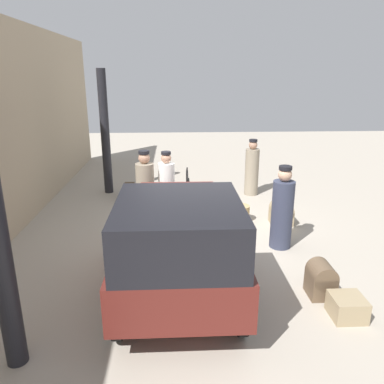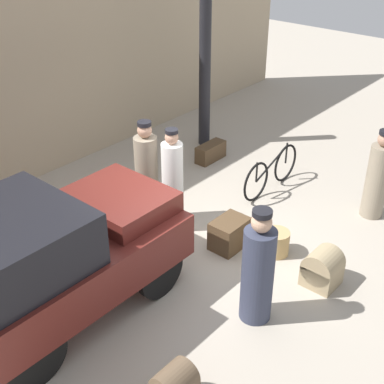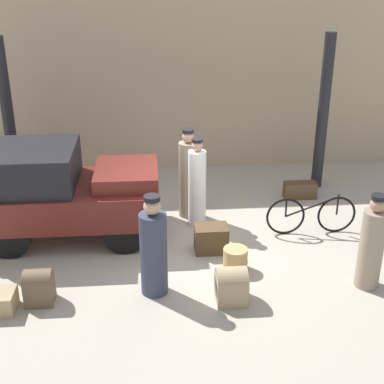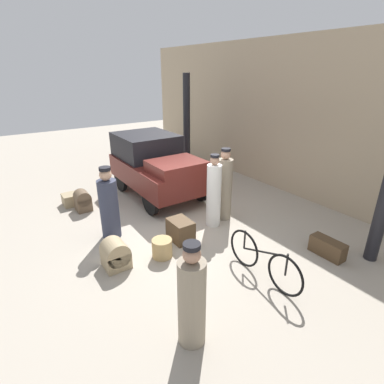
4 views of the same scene
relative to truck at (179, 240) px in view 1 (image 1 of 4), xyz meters
name	(u,v)px [view 1 (image 1 of 4)]	position (x,y,z in m)	size (l,w,h in m)	color
ground_plane	(202,237)	(2.23, -0.52, -0.97)	(30.00, 30.00, 0.00)	#A89E8E
canopy_pillar_right	(105,133)	(5.54, 1.99, 0.77)	(0.25, 0.25, 3.50)	black
truck	(179,240)	(0.00, 0.00, 0.00)	(3.31, 1.78, 1.77)	black
bicycle	(188,186)	(4.72, -0.32, -0.59)	(1.75, 0.04, 0.80)	black
wicker_basket	(241,213)	(3.08, -1.50, -0.78)	(0.42, 0.42, 0.39)	tan
porter_with_bicycle	(282,211)	(1.69, -2.07, -0.22)	(0.43, 0.43, 1.68)	#33384C
porter_carrying_trunk	(252,170)	(5.13, -2.16, -0.25)	(0.39, 0.39, 1.60)	gray
porter_standing_middle	(146,197)	(2.43, 0.67, -0.12)	(0.38, 0.38, 1.85)	gray
conductor_in_dark_uniform	(167,196)	(2.57, 0.22, -0.14)	(0.35, 0.35, 1.80)	white
trunk_wicker_pale	(214,217)	(2.74, -0.84, -0.73)	(0.60, 0.43, 0.49)	#4C3823
suitcase_black_upright	(129,192)	(4.97, 1.34, -0.79)	(0.71, 0.29, 0.37)	#4C3823
suitcase_tan_flat	(347,307)	(-0.64, -2.40, -0.81)	(0.46, 0.46, 0.32)	#9E8966
suitcase_small_leather	(321,279)	(-0.08, -2.22, -0.69)	(0.43, 0.39, 0.57)	brown
trunk_barrel_dark	(281,213)	(2.87, -2.41, -0.71)	(0.47, 0.48, 0.58)	#9E8966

